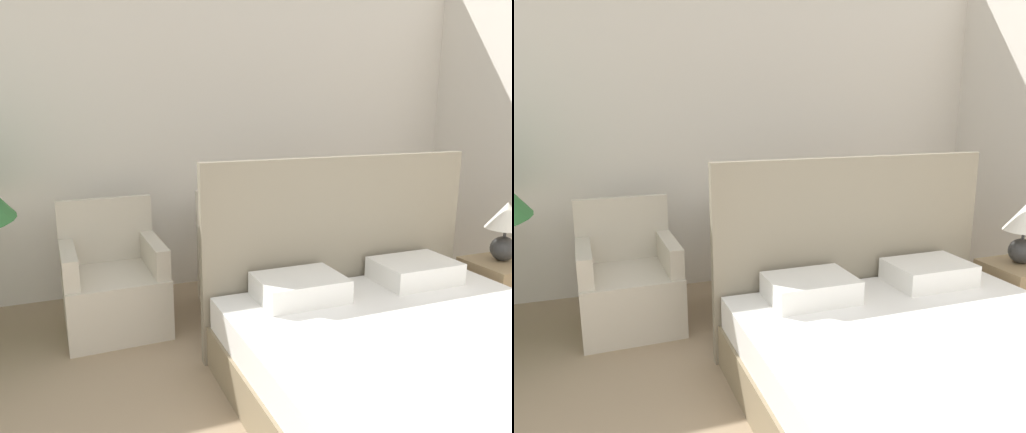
# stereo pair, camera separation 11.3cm
# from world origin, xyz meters

# --- Properties ---
(wall_back) EXTENTS (10.00, 0.06, 2.90)m
(wall_back) POSITION_xyz_m (0.00, 3.79, 1.45)
(wall_back) COLOR silver
(wall_back) RESTS_ON ground_plane
(bed) EXTENTS (1.91, 2.18, 1.27)m
(bed) POSITION_xyz_m (0.73, 1.30, 0.26)
(bed) COLOR #8C7A5B
(bed) RESTS_ON ground_plane
(armchair_near_window_left) EXTENTS (0.71, 0.71, 0.91)m
(armchair_near_window_left) POSITION_xyz_m (-0.67, 3.04, 0.28)
(armchair_near_window_left) COLOR beige
(armchair_near_window_left) RESTS_ON ground_plane
(armchair_near_window_right) EXTENTS (0.78, 0.78, 0.91)m
(armchair_near_window_right) POSITION_xyz_m (0.34, 3.04, 0.28)
(armchair_near_window_right) COLOR beige
(armchair_near_window_right) RESTS_ON ground_plane
(nightstand) EXTENTS (0.46, 0.44, 0.48)m
(nightstand) POSITION_xyz_m (1.97, 2.06, 0.24)
(nightstand) COLOR #937A56
(nightstand) RESTS_ON ground_plane
(table_lamp) EXTENTS (0.28, 0.28, 0.43)m
(table_lamp) POSITION_xyz_m (1.98, 2.08, 0.75)
(table_lamp) COLOR #333333
(table_lamp) RESTS_ON nightstand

